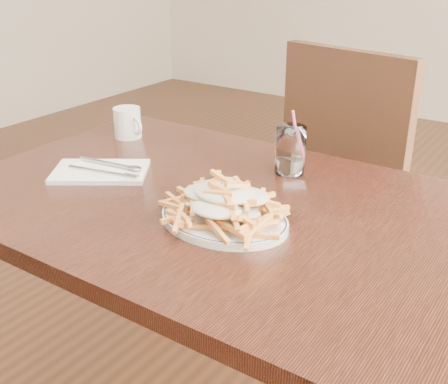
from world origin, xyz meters
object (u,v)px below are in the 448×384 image
Objects in this scene: chair_far at (358,173)px; water_glass at (290,153)px; table at (214,229)px; fries_plate at (224,219)px; coffee_mug at (128,123)px; loaded_fries at (224,198)px.

chair_far is 0.61m from water_glass.
water_glass is at bearing 73.33° from table.
fries_plate is 0.62m from coffee_mug.
loaded_fries is at bearing -45.65° from table.
chair_far is 8.91× the size of coffee_mug.
loaded_fries reaches higher than table.
loaded_fries is (0.09, -0.09, 0.14)m from table.
fries_plate is 1.82× the size of water_glass.
coffee_mug is (-0.54, 0.30, -0.01)m from loaded_fries.
water_glass is (-0.02, 0.32, -0.01)m from loaded_fries.
chair_far is at bearing 86.70° from table.
chair_far is at bearing 49.03° from coffee_mug.
water_glass is at bearing 2.13° from coffee_mug.
loaded_fries reaches higher than fries_plate.
chair_far is 0.90m from fries_plate.
coffee_mug is (-0.52, -0.02, -0.01)m from water_glass.
table is 0.79m from chair_far.
coffee_mug is at bearing -177.87° from water_glass.
table is at bearing -106.67° from water_glass.
water_glass reaches higher than table.
chair_far is (0.05, 0.78, -0.11)m from table.
water_glass reaches higher than loaded_fries.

